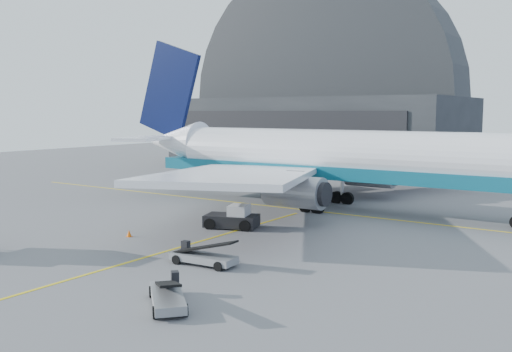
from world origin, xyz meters
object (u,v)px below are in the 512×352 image
Objects in this scene: airliner at (328,157)px; belt_loader_b at (168,295)px; pushback_tug at (233,219)px; belt_loader_a at (203,256)px.

belt_loader_b is (6.79, -30.58, -4.53)m from airliner.
pushback_tug is 1.15× the size of belt_loader_b.
airliner is 31.65m from belt_loader_b.
pushback_tug is at bearing -98.31° from airliner.
airliner reaches higher than belt_loader_b.
airliner is at bearing 62.94° from pushback_tug.
pushback_tug is 1.03× the size of belt_loader_a.
airliner is 24.32m from belt_loader_a.
belt_loader_a is 7.72m from belt_loader_b.
belt_loader_a is at bearing -81.70° from pushback_tug.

